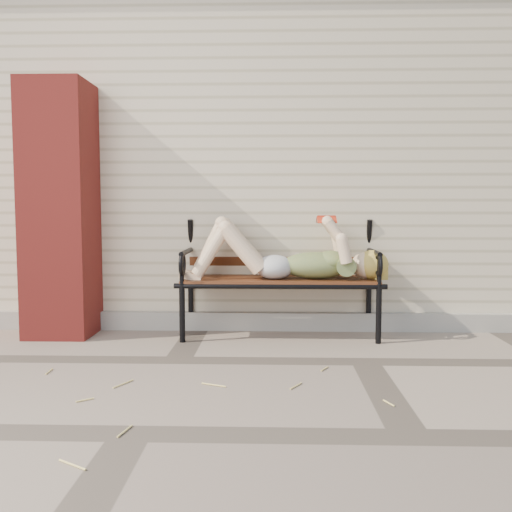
{
  "coord_description": "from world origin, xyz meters",
  "views": [
    {
      "loc": [
        -0.61,
        -3.72,
        1.01
      ],
      "look_at": [
        -0.74,
        0.62,
        0.65
      ],
      "focal_mm": 40.0,
      "sensor_mm": 36.0,
      "label": 1
    }
  ],
  "objects": [
    {
      "name": "ground",
      "position": [
        0.0,
        0.0,
        0.0
      ],
      "size": [
        80.0,
        80.0,
        0.0
      ],
      "primitive_type": "plane",
      "color": "gray",
      "rests_on": "ground"
    },
    {
      "name": "house_wall",
      "position": [
        0.0,
        3.0,
        1.5
      ],
      "size": [
        8.0,
        4.0,
        3.0
      ],
      "primitive_type": "cube",
      "color": "beige",
      "rests_on": "ground"
    },
    {
      "name": "foundation_strip",
      "position": [
        0.0,
        0.97,
        0.07
      ],
      "size": [
        8.0,
        0.1,
        0.15
      ],
      "primitive_type": "cube",
      "color": "#9B978C",
      "rests_on": "ground"
    },
    {
      "name": "reading_woman",
      "position": [
        -0.55,
        0.72,
        0.65
      ],
      "size": [
        1.59,
        0.36,
        0.5
      ],
      "color": "#0A384C",
      "rests_on": "ground"
    },
    {
      "name": "brick_pillar",
      "position": [
        -2.3,
        0.75,
        1.0
      ],
      "size": [
        0.5,
        0.5,
        2.0
      ],
      "primitive_type": "cube",
      "color": "maroon",
      "rests_on": "ground"
    },
    {
      "name": "straw_scatter",
      "position": [
        -1.45,
        -1.05,
        0.01
      ],
      "size": [
        2.84,
        1.66,
        0.01
      ],
      "color": "#E4CB6F",
      "rests_on": "ground"
    },
    {
      "name": "house_roof",
      "position": [
        0.0,
        3.0,
        3.15
      ],
      "size": [
        8.3,
        4.3,
        0.3
      ],
      "primitive_type": "cube",
      "color": "#4D3D37",
      "rests_on": "house_wall"
    },
    {
      "name": "garden_bench",
      "position": [
        -0.56,
        0.85,
        0.61
      ],
      "size": [
        1.68,
        0.67,
        1.09
      ],
      "color": "black",
      "rests_on": "ground"
    }
  ]
}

